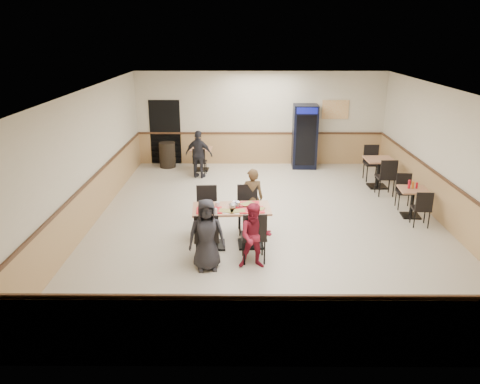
{
  "coord_description": "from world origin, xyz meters",
  "views": [
    {
      "loc": [
        -0.58,
        -10.06,
        4.17
      ],
      "look_at": [
        -0.63,
        -0.5,
        0.88
      ],
      "focal_mm": 35.0,
      "sensor_mm": 36.0,
      "label": 1
    }
  ],
  "objects_px": {
    "diner_woman_left": "(207,235)",
    "trash_bin": "(167,155)",
    "diner_man_opposite": "(252,198)",
    "lone_diner": "(199,154)",
    "main_table": "(232,221)",
    "side_table_near": "(413,198)",
    "side_table_far": "(379,168)",
    "pepsi_cooler": "(305,136)",
    "diner_woman_right": "(255,236)",
    "back_table": "(201,156)"
  },
  "relations": [
    {
      "from": "main_table",
      "to": "pepsi_cooler",
      "type": "xyz_separation_m",
      "value": [
        2.2,
        5.93,
        0.45
      ]
    },
    {
      "from": "side_table_far",
      "to": "diner_man_opposite",
      "type": "bearing_deg",
      "value": -141.38
    },
    {
      "from": "diner_woman_right",
      "to": "back_table",
      "type": "xyz_separation_m",
      "value": [
        -1.53,
        6.45,
        -0.16
      ]
    },
    {
      "from": "pepsi_cooler",
      "to": "diner_woman_left",
      "type": "bearing_deg",
      "value": -109.29
    },
    {
      "from": "diner_woman_left",
      "to": "diner_woman_right",
      "type": "xyz_separation_m",
      "value": [
        0.89,
        0.06,
        -0.05
      ]
    },
    {
      "from": "side_table_far",
      "to": "trash_bin",
      "type": "bearing_deg",
      "value": 161.92
    },
    {
      "from": "diner_man_opposite",
      "to": "side_table_far",
      "type": "xyz_separation_m",
      "value": [
        3.59,
        2.87,
        -0.13
      ]
    },
    {
      "from": "main_table",
      "to": "lone_diner",
      "type": "height_order",
      "value": "lone_diner"
    },
    {
      "from": "trash_bin",
      "to": "diner_woman_left",
      "type": "bearing_deg",
      "value": -75.51
    },
    {
      "from": "diner_woman_left",
      "to": "pepsi_cooler",
      "type": "distance_m",
      "value": 7.39
    },
    {
      "from": "main_table",
      "to": "lone_diner",
      "type": "distance_m",
      "value": 4.85
    },
    {
      "from": "diner_man_opposite",
      "to": "side_table_near",
      "type": "relative_size",
      "value": 1.98
    },
    {
      "from": "lone_diner",
      "to": "trash_bin",
      "type": "bearing_deg",
      "value": -29.3
    },
    {
      "from": "diner_man_opposite",
      "to": "pepsi_cooler",
      "type": "xyz_separation_m",
      "value": [
        1.77,
        4.95,
        0.32
      ]
    },
    {
      "from": "diner_woman_left",
      "to": "diner_woman_right",
      "type": "relative_size",
      "value": 1.08
    },
    {
      "from": "lone_diner",
      "to": "side_table_far",
      "type": "relative_size",
      "value": 1.73
    },
    {
      "from": "main_table",
      "to": "trash_bin",
      "type": "xyz_separation_m",
      "value": [
        -2.21,
        5.88,
        -0.15
      ]
    },
    {
      "from": "side_table_near",
      "to": "trash_bin",
      "type": "relative_size",
      "value": 0.85
    },
    {
      "from": "trash_bin",
      "to": "diner_man_opposite",
      "type": "bearing_deg",
      "value": -61.74
    },
    {
      "from": "diner_woman_left",
      "to": "pepsi_cooler",
      "type": "relative_size",
      "value": 0.68
    },
    {
      "from": "diner_woman_left",
      "to": "trash_bin",
      "type": "distance_m",
      "value": 7.09
    },
    {
      "from": "pepsi_cooler",
      "to": "trash_bin",
      "type": "distance_m",
      "value": 4.45
    },
    {
      "from": "diner_woman_left",
      "to": "lone_diner",
      "type": "distance_m",
      "value": 5.74
    },
    {
      "from": "main_table",
      "to": "diner_man_opposite",
      "type": "distance_m",
      "value": 1.07
    },
    {
      "from": "diner_woman_left",
      "to": "side_table_far",
      "type": "xyz_separation_m",
      "value": [
        4.46,
        4.82,
        -0.13
      ]
    },
    {
      "from": "diner_woman_right",
      "to": "trash_bin",
      "type": "height_order",
      "value": "diner_woman_right"
    },
    {
      "from": "main_table",
      "to": "trash_bin",
      "type": "relative_size",
      "value": 1.98
    },
    {
      "from": "diner_woman_right",
      "to": "back_table",
      "type": "distance_m",
      "value": 6.63
    },
    {
      "from": "diner_woman_left",
      "to": "pepsi_cooler",
      "type": "height_order",
      "value": "pepsi_cooler"
    },
    {
      "from": "pepsi_cooler",
      "to": "trash_bin",
      "type": "xyz_separation_m",
      "value": [
        -4.41,
        -0.04,
        -0.6
      ]
    },
    {
      "from": "back_table",
      "to": "side_table_near",
      "type": "bearing_deg",
      "value": -36.42
    },
    {
      "from": "diner_woman_left",
      "to": "diner_woman_right",
      "type": "height_order",
      "value": "diner_woman_left"
    },
    {
      "from": "diner_man_opposite",
      "to": "back_table",
      "type": "height_order",
      "value": "diner_man_opposite"
    },
    {
      "from": "side_table_far",
      "to": "pepsi_cooler",
      "type": "height_order",
      "value": "pepsi_cooler"
    },
    {
      "from": "diner_woman_right",
      "to": "lone_diner",
      "type": "bearing_deg",
      "value": 104.35
    },
    {
      "from": "side_table_near",
      "to": "lone_diner",
      "type": "bearing_deg",
      "value": 149.61
    },
    {
      "from": "diner_woman_left",
      "to": "side_table_far",
      "type": "relative_size",
      "value": 1.65
    },
    {
      "from": "back_table",
      "to": "trash_bin",
      "type": "xyz_separation_m",
      "value": [
        -1.13,
        0.35,
        -0.07
      ]
    },
    {
      "from": "main_table",
      "to": "diner_woman_right",
      "type": "height_order",
      "value": "diner_woman_right"
    },
    {
      "from": "diner_woman_right",
      "to": "diner_man_opposite",
      "type": "distance_m",
      "value": 1.89
    },
    {
      "from": "diner_woman_left",
      "to": "lone_diner",
      "type": "relative_size",
      "value": 0.95
    },
    {
      "from": "diner_woman_left",
      "to": "side_table_near",
      "type": "bearing_deg",
      "value": 20.86
    },
    {
      "from": "diner_woman_right",
      "to": "trash_bin",
      "type": "relative_size",
      "value": 1.55
    },
    {
      "from": "diner_man_opposite",
      "to": "side_table_far",
      "type": "bearing_deg",
      "value": -145.13
    },
    {
      "from": "lone_diner",
      "to": "diner_man_opposite",
      "type": "bearing_deg",
      "value": 128.01
    },
    {
      "from": "main_table",
      "to": "side_table_far",
      "type": "bearing_deg",
      "value": 39.73
    },
    {
      "from": "diner_woman_left",
      "to": "side_table_far",
      "type": "bearing_deg",
      "value": 38.88
    },
    {
      "from": "lone_diner",
      "to": "side_table_near",
      "type": "height_order",
      "value": "lone_diner"
    },
    {
      "from": "main_table",
      "to": "diner_man_opposite",
      "type": "relative_size",
      "value": 1.17
    },
    {
      "from": "diner_woman_left",
      "to": "lone_diner",
      "type": "height_order",
      "value": "lone_diner"
    }
  ]
}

